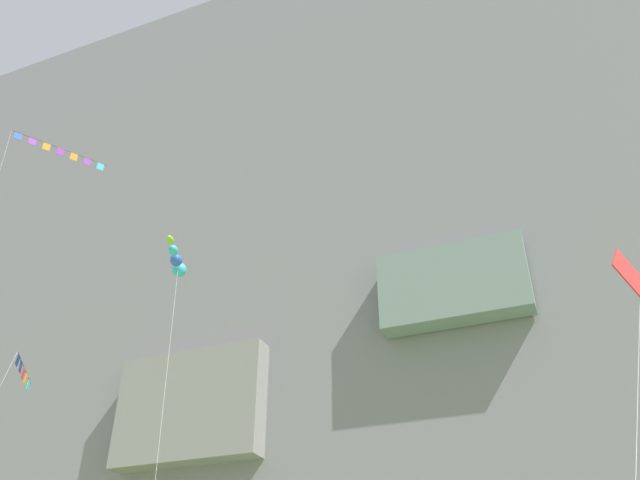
% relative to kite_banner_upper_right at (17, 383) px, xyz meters
% --- Properties ---
extents(cliff_face, '(180.00, 24.74, 78.30)m').
position_rel_kite_banner_upper_right_xyz_m(cliff_face, '(17.34, 36.76, 26.07)').
color(cliff_face, gray).
rests_on(cliff_face, ground).
extents(kite_banner_upper_right, '(2.91, 7.23, 13.92)m').
position_rel_kite_banner_upper_right_xyz_m(kite_banner_upper_right, '(0.00, 0.00, 0.00)').
color(kite_banner_upper_right, black).
rests_on(kite_banner_upper_right, ground).
extents(kite_banner_low_center, '(2.64, 4.00, 23.51)m').
position_rel_kite_banner_upper_right_xyz_m(kite_banner_low_center, '(3.04, -4.26, 8.21)').
color(kite_banner_low_center, black).
rests_on(kite_banner_low_center, ground).
extents(kite_diamond_far_right, '(3.35, 6.54, 11.83)m').
position_rel_kite_banner_upper_right_xyz_m(kite_diamond_far_right, '(27.02, -4.40, -2.54)').
color(kite_diamond_far_right, red).
rests_on(kite_diamond_far_right, ground).
extents(kite_windsock_high_right, '(3.48, 4.17, 18.26)m').
position_rel_kite_banner_upper_right_xyz_m(kite_windsock_high_right, '(8.31, -0.16, 4.85)').
color(kite_windsock_high_right, '#38B2D1').
rests_on(kite_windsock_high_right, ground).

